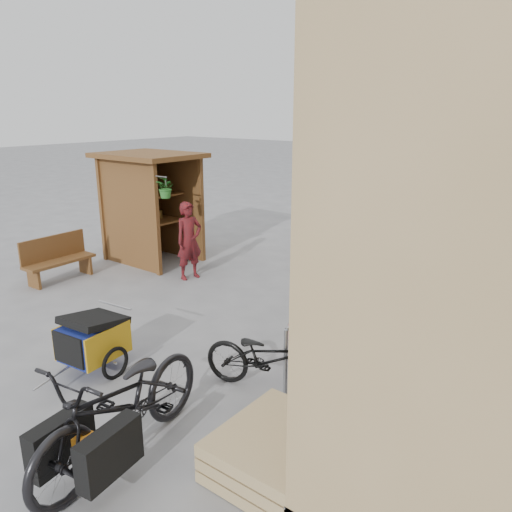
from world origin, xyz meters
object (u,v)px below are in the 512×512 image
Objects in this scene: bench at (57,258)px; bike_3 at (380,302)px; shopping_carts at (494,242)px; person_kiosk at (189,241)px; bike_6 at (413,271)px; pallet_stack at (277,451)px; bike_1 at (328,339)px; child_trailer at (93,338)px; bike_7 at (430,261)px; bike_0 at (269,359)px; kiosk at (147,192)px; bike_2 at (365,314)px; bike_5 at (396,281)px; cargo_bike at (122,407)px; bike_4 at (382,285)px.

bench is 6.33m from bike_3.
shopping_carts is 1.39× the size of person_kiosk.
bike_6 is at bearing 28.54° from bench.
bike_1 is at bearing 106.55° from pallet_stack.
person_kiosk is (-1.65, 3.42, 0.33)m from child_trailer.
bike_7 is (-0.05, 3.91, 0.09)m from bike_1.
child_trailer is at bearing 101.26° from bike_0.
bike_0 is 4.79m from bike_7.
kiosk is 1.83m from person_kiosk.
bench is 5.83m from bike_0.
bike_2 is at bearing 9.37° from bench.
bike_1 is 0.96× the size of bike_2.
bike_2 is (4.05, -0.45, -0.37)m from person_kiosk.
shopping_carts is at bearing -33.46° from person_kiosk.
bench is at bearing 97.12° from bike_2.
kiosk reaches higher than bike_5.
bike_6 is (0.53, 6.12, -0.12)m from cargo_bike.
bike_5 reaches higher than pallet_stack.
shopping_carts is 1.18× the size of bike_7.
bike_6 is (-0.16, 1.81, -0.01)m from bike_3.
bike_3 is at bearing 72.16° from cargo_bike.
bike_7 is at bearing -16.66° from bike_0.
bench is 6.90m from bike_6.
bike_2 is at bearing 174.15° from bike_4.
pallet_stack is 0.77× the size of person_kiosk.
kiosk is 1.74× the size of bench.
bike_1 is at bearing 170.83° from bike_7.
kiosk reaches higher than bike_4.
kiosk is at bearing 76.86° from bench.
bike_5 is (0.14, 0.21, 0.04)m from bike_4.
pallet_stack is at bearing -31.66° from kiosk.
pallet_stack is at bearing -153.66° from bike_0.
bike_7 reaches higher than bike_4.
shopping_carts is 0.93× the size of cargo_bike.
bike_3 is (6.09, 1.72, 0.00)m from bench.
child_trailer is at bearing 147.64° from bike_7.
person_kiosk is at bearing 119.57° from cargo_bike.
kiosk reaches higher than bike_6.
bike_0 is (3.77, -2.44, -0.35)m from person_kiosk.
shopping_carts is 1.25× the size of bike_6.
bike_3 reaches higher than child_trailer.
bike_3 is (-0.59, -4.45, -0.11)m from shopping_carts.
bench is at bearing -137.23° from shopping_carts.
bike_7 is (4.03, 2.34, -0.23)m from person_kiosk.
shopping_carts is at bearing 6.11° from bike_1.
child_trailer reaches higher than pallet_stack.
cargo_bike is at bearing -27.91° from bench.
kiosk is 1.07× the size of cargo_bike.
bike_1 is at bearing 66.82° from cargo_bike.
kiosk is 5.53m from bike_4.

